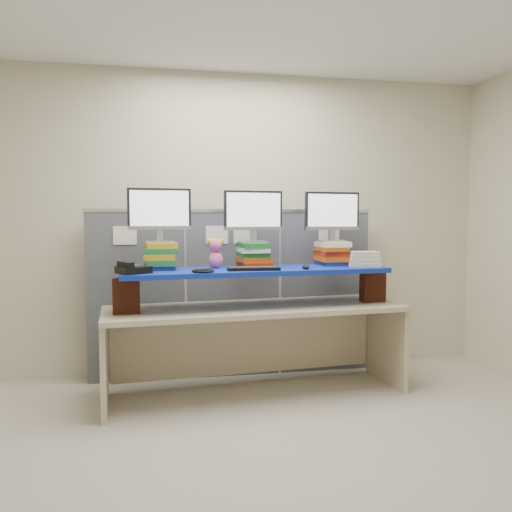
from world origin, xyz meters
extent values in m
cube|color=beige|center=(0.00, 0.00, 1.40)|extent=(5.00, 4.00, 2.80)
cube|color=beige|center=(0.00, 0.00, 0.00)|extent=(5.00, 4.00, 0.01)
cube|color=#4C515A|center=(-0.87, 1.78, 0.75)|extent=(0.85, 0.05, 1.50)
cube|color=#4C515A|center=(0.00, 1.78, 0.75)|extent=(0.85, 0.05, 1.50)
cube|color=#4C515A|center=(0.87, 1.78, 0.75)|extent=(0.85, 0.05, 1.50)
cube|color=silver|center=(0.00, 1.78, 1.51)|extent=(2.60, 0.06, 0.03)
cube|color=white|center=(-0.95, 1.75, 1.30)|extent=(0.20, 0.00, 0.16)
cube|color=white|center=(-0.15, 1.75, 1.30)|extent=(0.20, 0.00, 0.16)
cube|color=white|center=(0.10, 1.75, 1.30)|extent=(0.20, 0.00, 0.16)
cube|color=white|center=(0.90, 1.75, 1.30)|extent=(0.20, 0.00, 0.16)
cube|color=#C4B595|center=(0.11, 1.24, 0.72)|extent=(2.47, 0.89, 0.04)
cube|color=#C4B595|center=(-1.08, 1.15, 0.35)|extent=(0.09, 0.66, 0.70)
cube|color=#C4B595|center=(1.29, 1.33, 0.35)|extent=(0.09, 0.66, 0.70)
cube|color=maroon|center=(-0.90, 1.11, 0.87)|extent=(0.21, 0.12, 0.27)
cube|color=maroon|center=(1.13, 1.27, 0.87)|extent=(0.21, 0.12, 0.27)
cube|color=navy|center=(0.11, 1.24, 1.02)|extent=(2.18, 0.70, 0.04)
cube|color=navy|center=(-0.65, 1.30, 1.06)|extent=(0.24, 0.29, 0.03)
cube|color=#1D6F30|center=(-0.65, 1.30, 1.10)|extent=(0.24, 0.31, 0.05)
cube|color=gold|center=(-0.66, 1.30, 1.15)|extent=(0.24, 0.29, 0.05)
cube|color=#1D6F30|center=(-0.65, 1.31, 1.19)|extent=(0.26, 0.30, 0.04)
cube|color=gold|center=(-0.64, 1.31, 1.23)|extent=(0.26, 0.29, 0.04)
cube|color=maroon|center=(0.12, 1.36, 1.07)|extent=(0.26, 0.32, 0.04)
cube|color=#B34F10|center=(0.11, 1.36, 1.11)|extent=(0.28, 0.30, 0.04)
cube|color=#1D6F30|center=(0.11, 1.37, 1.15)|extent=(0.25, 0.28, 0.04)
cube|color=white|center=(0.11, 1.35, 1.19)|extent=(0.24, 0.28, 0.04)
cube|color=#1D6F30|center=(0.10, 1.35, 1.23)|extent=(0.24, 0.30, 0.04)
cube|color=navy|center=(0.81, 1.41, 1.06)|extent=(0.23, 0.30, 0.03)
cube|color=#B34F10|center=(0.81, 1.41, 1.10)|extent=(0.25, 0.30, 0.04)
cube|color=maroon|center=(0.82, 1.42, 1.14)|extent=(0.25, 0.29, 0.05)
cube|color=#B34F10|center=(0.80, 1.41, 1.18)|extent=(0.23, 0.31, 0.04)
cube|color=white|center=(0.82, 1.42, 1.22)|extent=(0.26, 0.28, 0.04)
cube|color=#939397|center=(-0.65, 1.30, 1.26)|extent=(0.23, 0.15, 0.01)
cube|color=#939397|center=(-0.65, 1.30, 1.31)|extent=(0.05, 0.04, 0.09)
cube|color=black|center=(-0.65, 1.30, 1.52)|extent=(0.49, 0.07, 0.32)
cube|color=white|center=(-0.65, 1.28, 1.52)|extent=(0.45, 0.04, 0.29)
cube|color=#939397|center=(0.11, 1.36, 1.25)|extent=(0.23, 0.15, 0.01)
cube|color=#939397|center=(0.11, 1.36, 1.31)|extent=(0.05, 0.04, 0.09)
cube|color=black|center=(0.11, 1.36, 1.51)|extent=(0.49, 0.07, 0.32)
cube|color=white|center=(0.11, 1.34, 1.51)|extent=(0.45, 0.04, 0.29)
cube|color=#939397|center=(0.81, 1.41, 1.25)|extent=(0.23, 0.15, 0.01)
cube|color=#939397|center=(0.81, 1.41, 1.30)|extent=(0.05, 0.04, 0.09)
cube|color=black|center=(0.81, 1.41, 1.51)|extent=(0.49, 0.07, 0.32)
cube|color=white|center=(0.81, 1.39, 1.51)|extent=(0.45, 0.04, 0.29)
cube|color=black|center=(0.06, 1.10, 1.06)|extent=(0.41, 0.16, 0.02)
cube|color=#2A2A2C|center=(0.06, 1.10, 1.07)|extent=(0.36, 0.11, 0.00)
ellipsoid|color=black|center=(0.49, 1.11, 1.06)|extent=(0.07, 0.11, 0.03)
cube|color=black|center=(-0.84, 1.04, 1.07)|extent=(0.28, 0.27, 0.05)
cube|color=#2A2A2C|center=(-0.84, 1.04, 1.10)|extent=(0.14, 0.14, 0.01)
cube|color=black|center=(-0.90, 1.01, 1.12)|extent=(0.14, 0.19, 0.04)
torus|color=black|center=(-0.33, 1.03, 1.05)|extent=(0.20, 0.20, 0.02)
ellipsoid|color=pink|center=(-0.21, 1.32, 1.11)|extent=(0.12, 0.11, 0.13)
sphere|color=pink|center=(-0.21, 1.32, 1.23)|extent=(0.11, 0.11, 0.11)
sphere|color=yellow|center=(-0.26, 1.32, 1.26)|extent=(0.05, 0.05, 0.05)
sphere|color=yellow|center=(-0.16, 1.32, 1.26)|extent=(0.05, 0.05, 0.05)
cube|color=beige|center=(1.04, 1.25, 1.06)|extent=(0.30, 0.26, 0.03)
cube|color=beige|center=(1.04, 1.25, 1.09)|extent=(0.29, 0.25, 0.03)
cube|color=beige|center=(1.04, 1.25, 1.12)|extent=(0.28, 0.24, 0.03)
cube|color=beige|center=(1.04, 1.25, 1.15)|extent=(0.26, 0.23, 0.03)
camera|label=1|loc=(-0.63, -2.70, 1.45)|focal=35.00mm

